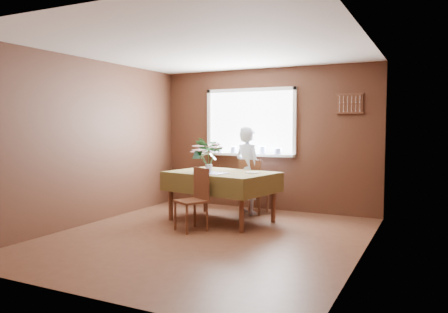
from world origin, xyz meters
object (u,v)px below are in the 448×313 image
at_px(chair_near, 196,196).
at_px(flower_bouquet, 209,153).
at_px(dining_table, 221,178).
at_px(chair_far, 252,184).
at_px(seated_woman, 248,170).

distance_m(chair_near, flower_bouquet, 0.73).
bearing_deg(dining_table, chair_near, -85.12).
distance_m(chair_far, seated_woman, 0.24).
distance_m(seated_woman, flower_bouquet, 1.05).
xyz_separation_m(chair_far, chair_near, (-0.29, -1.43, -0.02)).
bearing_deg(seated_woman, chair_far, -131.21).
bearing_deg(chair_far, dining_table, 76.95).
distance_m(dining_table, seated_woman, 0.74).
distance_m(chair_far, flower_bouquet, 1.19).
bearing_deg(dining_table, chair_far, 85.51).
height_order(chair_far, flower_bouquet, flower_bouquet).
height_order(chair_near, seated_woman, seated_woman).
xyz_separation_m(seated_woman, flower_bouquet, (-0.23, -0.96, 0.33)).
bearing_deg(chair_far, chair_near, 81.30).
xyz_separation_m(chair_near, flower_bouquet, (-0.02, 0.43, 0.58)).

